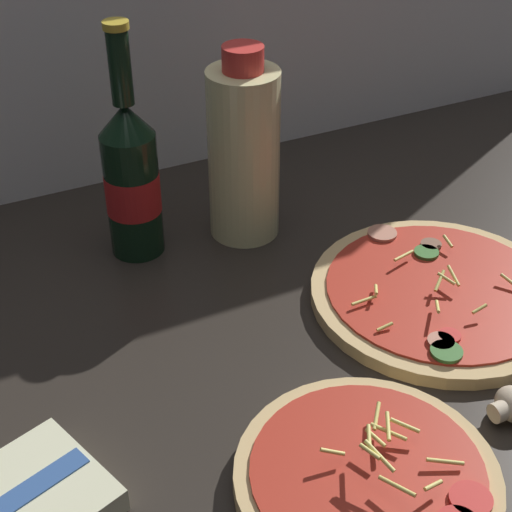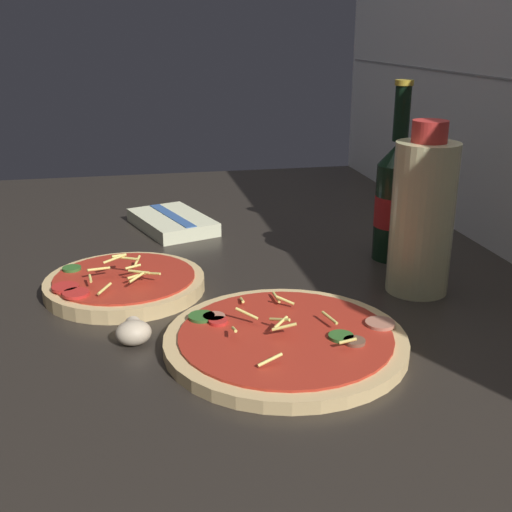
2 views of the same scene
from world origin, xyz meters
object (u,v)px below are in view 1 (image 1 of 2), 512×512
at_px(beer_bottle, 131,177).
at_px(oil_bottle, 244,152).
at_px(pizza_far, 438,294).
at_px(pizza_near, 368,479).

bearing_deg(beer_bottle, oil_bottle, -8.05).
bearing_deg(pizza_far, oil_bottle, 120.49).
distance_m(pizza_near, pizza_far, 0.28).
bearing_deg(pizza_near, oil_bottle, 79.15).
relative_size(pizza_near, beer_bottle, 0.80).
height_order(beer_bottle, oil_bottle, beer_bottle).
xyz_separation_m(pizza_near, pizza_far, (0.21, 0.18, -0.00)).
bearing_deg(oil_bottle, pizza_near, -100.85).
xyz_separation_m(beer_bottle, oil_bottle, (0.13, -0.02, 0.01)).
relative_size(pizza_near, oil_bottle, 0.94).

